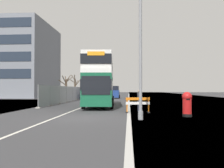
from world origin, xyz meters
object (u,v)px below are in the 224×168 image
Objects in this scene: roadworks_barrier at (138,103)px; car_oncoming_near at (91,94)px; car_receding_mid at (114,93)px; double_decker_bus at (100,81)px; pedestrian_at_kerb at (139,100)px; red_pillar_postbox at (187,103)px; lamppost_foreground at (140,45)px.

car_oncoming_near reaches higher than roadworks_barrier.
roadworks_barrier is 0.47× the size of car_receding_mid.
double_decker_bus is 6.64m from pedestrian_at_kerb.
car_receding_mid is 2.23× the size of pedestrian_at_kerb.
car_oncoming_near reaches higher than red_pillar_postbox.
double_decker_bus is 6.12× the size of roadworks_barrier.
roadworks_barrier is 23.54m from car_oncoming_near.
car_receding_mid is at bearing 95.92° from lamppost_foreground.
double_decker_bus is 11.16m from red_pillar_postbox.
red_pillar_postbox is 26.78m from car_oncoming_near.
red_pillar_postbox is 32.26m from car_receding_mid.
red_pillar_postbox is 0.92× the size of pedestrian_at_kerb.
car_receding_mid is (-6.49, 31.60, 0.24)m from red_pillar_postbox.
double_decker_bus is 22.84m from car_receding_mid.
roadworks_barrier is at bearing -97.83° from pedestrian_at_kerb.
double_decker_bus is 2.86× the size of car_receding_mid.
lamppost_foreground is 6.44m from pedestrian_at_kerb.
lamppost_foreground is 2.10× the size of car_oncoming_near.
car_receding_mid is (-3.46, 33.42, -3.20)m from lamppost_foreground.
lamppost_foreground is at bearing -71.34° from double_decker_bus.
red_pillar_postbox is 3.85m from roadworks_barrier.
red_pillar_postbox reaches higher than roadworks_barrier.
roadworks_barrier is at bearing 142.18° from red_pillar_postbox.
lamppost_foreground is at bearing -84.08° from car_receding_mid.
lamppost_foreground is 5.50m from roadworks_barrier.
red_pillar_postbox is at bearing -53.13° from double_decker_bus.
car_receding_mid reaches higher than car_oncoming_near.
lamppost_foreground is 5.08× the size of roadworks_barrier.
car_oncoming_near is at bearing 107.04° from roadworks_barrier.
car_oncoming_near is at bearing 104.53° from lamppost_foreground.
double_decker_bus is 6.37× the size of pedestrian_at_kerb.
double_decker_bus is 16.48m from car_oncoming_near.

